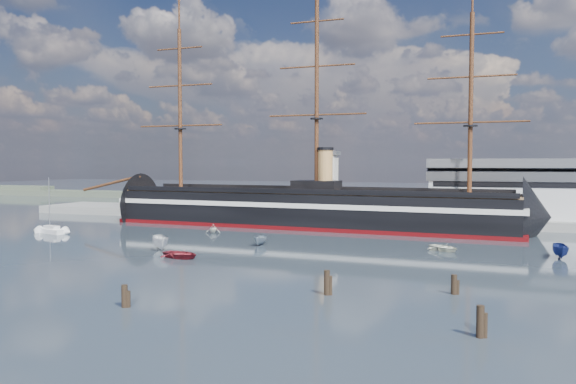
% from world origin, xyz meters
% --- Properties ---
extents(ground, '(600.00, 600.00, 0.00)m').
position_xyz_m(ground, '(0.00, 40.00, 0.00)').
color(ground, '#222A34').
rests_on(ground, ground).
extents(quay, '(180.00, 18.00, 2.00)m').
position_xyz_m(quay, '(10.00, 76.00, 0.00)').
color(quay, slate).
rests_on(quay, ground).
extents(quay_tower, '(5.00, 5.00, 15.00)m').
position_xyz_m(quay_tower, '(3.00, 73.00, 9.75)').
color(quay_tower, silver).
rests_on(quay_tower, ground).
extents(shoreline, '(120.00, 10.00, 4.00)m').
position_xyz_m(shoreline, '(-139.23, 135.00, 1.45)').
color(shoreline, '#3F4C38').
rests_on(shoreline, ground).
extents(warship, '(113.25, 20.53, 53.94)m').
position_xyz_m(warship, '(0.25, 60.00, 4.04)').
color(warship, black).
rests_on(warship, ground).
extents(sailboat, '(7.29, 4.05, 11.20)m').
position_xyz_m(sailboat, '(-42.70, 31.28, 0.71)').
color(sailboat, silver).
rests_on(sailboat, ground).
extents(motorboat_a, '(7.24, 6.66, 2.89)m').
position_xyz_m(motorboat_a, '(-10.45, 20.29, 0.00)').
color(motorboat_a, silver).
rests_on(motorboat_a, ground).
extents(motorboat_b, '(2.38, 4.04, 1.77)m').
position_xyz_m(motorboat_b, '(-3.24, 14.42, 0.00)').
color(motorboat_b, maroon).
rests_on(motorboat_b, ground).
extents(motorboat_c, '(5.16, 2.15, 2.02)m').
position_xyz_m(motorboat_c, '(2.86, 30.50, 0.00)').
color(motorboat_c, slate).
rests_on(motorboat_c, ground).
extents(motorboat_d, '(5.83, 3.98, 1.97)m').
position_xyz_m(motorboat_d, '(-12.64, 43.01, 0.00)').
color(motorboat_d, beige).
rests_on(motorboat_d, ground).
extents(motorboat_e, '(3.17, 3.48, 1.58)m').
position_xyz_m(motorboat_e, '(33.05, 34.65, 0.00)').
color(motorboat_e, silver).
rests_on(motorboat_e, ground).
extents(motorboat_f, '(6.70, 2.53, 2.67)m').
position_xyz_m(motorboat_f, '(49.82, 33.10, 0.00)').
color(motorboat_f, navy).
rests_on(motorboat_f, ground).
extents(piling_near_mid, '(0.64, 0.64, 2.93)m').
position_xyz_m(piling_near_mid, '(6.18, -12.21, 0.00)').
color(piling_near_mid, black).
rests_on(piling_near_mid, ground).
extents(piling_near_right, '(0.64, 0.64, 3.38)m').
position_xyz_m(piling_near_right, '(23.46, -0.60, 0.00)').
color(piling_near_right, black).
rests_on(piling_near_right, ground).
extents(piling_far_right, '(0.64, 0.64, 2.84)m').
position_xyz_m(piling_far_right, '(36.26, 4.31, 0.00)').
color(piling_far_right, black).
rests_on(piling_far_right, ground).
extents(piling_extra, '(0.64, 0.64, 3.34)m').
position_xyz_m(piling_extra, '(39.14, -10.56, 0.00)').
color(piling_extra, black).
rests_on(piling_extra, ground).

